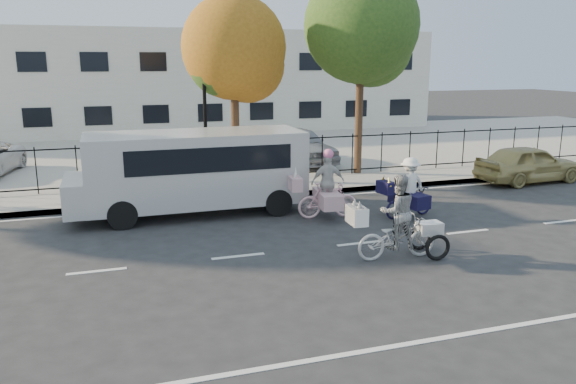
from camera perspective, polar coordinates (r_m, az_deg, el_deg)
name	(u,v)px	position (r m, az deg, el deg)	size (l,w,h in m)	color
ground	(238,256)	(12.66, -5.09, -6.54)	(120.00, 120.00, 0.00)	#333334
road_markings	(238,256)	(12.66, -5.09, -6.52)	(60.00, 9.52, 0.01)	silver
curb	(201,201)	(17.40, -8.81, -0.89)	(60.00, 0.10, 0.15)	#A8A399
sidewalk	(196,193)	(18.41, -9.34, -0.13)	(60.00, 2.20, 0.15)	#A8A399
parking_lot	(167,152)	(27.09, -12.21, 4.02)	(60.00, 15.60, 0.15)	#A8A399
iron_fence	(190,162)	(19.31, -9.92, 2.98)	(58.00, 0.06, 1.50)	black
building	(148,81)	(36.75, -14.08, 10.86)	(34.00, 10.00, 6.00)	silver
lamppost	(204,97)	(18.73, -8.48, 9.54)	(0.36, 0.36, 4.33)	black
street_sign	(133,152)	(18.67, -15.45, 3.96)	(0.85, 0.06, 1.80)	black
zebra_trike	(397,226)	(12.51, 11.04, -3.46)	(2.21, 0.85, 1.90)	silver
unicorn_bike	(327,193)	(15.46, 3.94, -0.09)	(1.95, 1.37, 1.94)	#FFC2CD
bull_bike	(409,194)	(15.90, 12.15, -0.15)	(1.86, 1.30, 1.68)	black
white_van	(192,169)	(16.02, -9.72, 2.29)	(6.52, 2.23, 2.32)	silver
gold_sedan	(529,164)	(21.82, 23.25, 2.66)	(1.59, 3.96, 1.35)	tan
lot_car_c	(173,150)	(22.27, -11.63, 4.16)	(1.51, 4.34, 1.43)	#4D4E54
lot_car_d	(299,145)	(23.11, 1.11, 4.81)	(1.74, 4.32, 1.47)	#9C9EA3
tree_mid	(237,53)	(19.58, -5.16, 13.91)	(3.55, 3.52, 6.46)	#442D1D
tree_east	(364,31)	(21.03, 7.76, 15.86)	(4.11, 4.11, 7.54)	#442D1D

